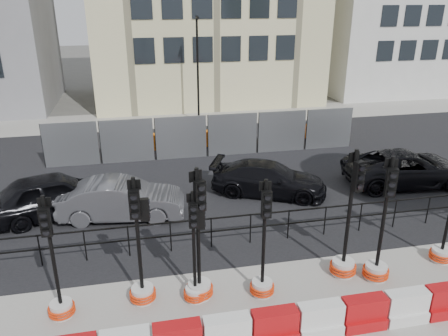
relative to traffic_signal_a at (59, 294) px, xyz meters
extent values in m
plane|color=#51514C|center=(5.18, 1.05, -0.65)|extent=(120.00, 120.00, 0.00)
cube|color=black|center=(5.18, 8.05, -0.63)|extent=(40.00, 14.00, 0.03)
cube|color=gray|center=(5.18, 17.05, -0.64)|extent=(40.00, 4.00, 0.02)
cylinder|color=black|center=(-0.82, 2.25, -0.15)|extent=(0.04, 0.04, 1.00)
cylinder|color=black|center=(0.38, 2.25, -0.15)|extent=(0.04, 0.04, 1.00)
cylinder|color=black|center=(1.58, 2.25, -0.15)|extent=(0.04, 0.04, 1.00)
cylinder|color=black|center=(2.78, 2.25, -0.15)|extent=(0.04, 0.04, 1.00)
cylinder|color=black|center=(3.98, 2.25, -0.15)|extent=(0.04, 0.04, 1.00)
cylinder|color=black|center=(5.18, 2.25, -0.15)|extent=(0.04, 0.04, 1.00)
cylinder|color=black|center=(6.38, 2.25, -0.15)|extent=(0.04, 0.04, 1.00)
cylinder|color=black|center=(7.58, 2.25, -0.15)|extent=(0.04, 0.04, 1.00)
cylinder|color=black|center=(8.78, 2.25, -0.15)|extent=(0.04, 0.04, 1.00)
cylinder|color=black|center=(9.98, 2.25, -0.15)|extent=(0.04, 0.04, 1.00)
cylinder|color=black|center=(11.18, 2.25, -0.15)|extent=(0.04, 0.04, 1.00)
cube|color=black|center=(5.18, 2.25, 0.33)|extent=(18.00, 0.04, 0.04)
cube|color=black|center=(5.18, 2.25, -0.10)|extent=(18.00, 0.04, 0.04)
cube|color=gray|center=(-0.82, 10.05, 0.35)|extent=(2.30, 0.05, 2.00)
cylinder|color=black|center=(-1.97, 10.05, 0.35)|extent=(0.05, 0.05, 2.00)
cube|color=gray|center=(1.58, 10.05, 0.35)|extent=(2.30, 0.05, 2.00)
cylinder|color=black|center=(0.43, 10.05, 0.35)|extent=(0.05, 0.05, 2.00)
cube|color=gray|center=(3.98, 10.05, 0.35)|extent=(2.30, 0.05, 2.00)
cylinder|color=black|center=(2.83, 10.05, 0.35)|extent=(0.05, 0.05, 2.00)
cube|color=gray|center=(6.38, 10.05, 0.35)|extent=(2.30, 0.05, 2.00)
cylinder|color=black|center=(5.23, 10.05, 0.35)|extent=(0.05, 0.05, 2.00)
cube|color=gray|center=(8.78, 10.05, 0.35)|extent=(2.30, 0.05, 2.00)
cylinder|color=black|center=(7.63, 10.05, 0.35)|extent=(0.05, 0.05, 2.00)
cube|color=gray|center=(11.18, 10.05, 0.35)|extent=(2.30, 0.05, 2.00)
cylinder|color=black|center=(10.03, 10.05, 0.35)|extent=(0.05, 0.05, 2.00)
cube|color=#F55E10|center=(1.18, 11.55, -0.25)|extent=(1.00, 0.40, 0.80)
cube|color=#F55E10|center=(3.18, 11.55, -0.25)|extent=(1.00, 0.40, 0.80)
cube|color=#F55E10|center=(5.18, 11.55, -0.25)|extent=(1.00, 0.40, 0.80)
cube|color=#F55E10|center=(7.18, 11.55, -0.25)|extent=(1.00, 0.40, 0.80)
cube|color=#F55E10|center=(9.18, 11.55, -0.25)|extent=(1.00, 0.40, 0.80)
cube|color=#F55E10|center=(11.18, 11.55, -0.25)|extent=(1.00, 0.40, 0.80)
cylinder|color=black|center=(5.68, 16.05, 2.35)|extent=(0.12, 0.12, 6.00)
cube|color=black|center=(5.68, 15.80, 5.25)|extent=(0.12, 0.50, 0.12)
cube|color=red|center=(2.55, -1.75, -0.10)|extent=(1.00, 0.35, 0.50)
cube|color=white|center=(3.60, -1.75, -0.10)|extent=(1.00, 0.35, 0.50)
cube|color=red|center=(4.65, -1.75, -0.50)|extent=(1.00, 0.50, 0.30)
cube|color=red|center=(4.65, -1.75, -0.10)|extent=(1.00, 0.35, 0.50)
cube|color=white|center=(5.70, -1.75, -0.50)|extent=(1.00, 0.50, 0.30)
cube|color=white|center=(5.70, -1.75, -0.10)|extent=(1.00, 0.35, 0.50)
cube|color=red|center=(6.75, -1.75, -0.50)|extent=(1.00, 0.50, 0.30)
cube|color=red|center=(6.75, -1.75, -0.10)|extent=(1.00, 0.35, 0.50)
cube|color=white|center=(7.80, -1.75, -0.50)|extent=(1.00, 0.50, 0.30)
cube|color=white|center=(7.80, -1.75, -0.10)|extent=(1.00, 0.35, 0.50)
cube|color=red|center=(8.85, -1.75, -0.50)|extent=(1.00, 0.50, 0.30)
cube|color=red|center=(8.85, -1.75, -0.10)|extent=(1.00, 0.35, 0.50)
cylinder|color=silver|center=(0.00, 0.01, -0.46)|extent=(0.51, 0.51, 0.38)
torus|color=red|center=(0.00, 0.01, -0.53)|extent=(0.62, 0.62, 0.05)
torus|color=red|center=(0.00, 0.01, -0.46)|extent=(0.62, 0.62, 0.05)
torus|color=red|center=(0.00, 0.01, -0.38)|extent=(0.62, 0.62, 0.05)
cylinder|color=black|center=(0.00, 0.01, 1.07)|extent=(0.09, 0.09, 2.86)
cube|color=black|center=(0.00, -0.10, 1.92)|extent=(0.23, 0.14, 0.67)
cylinder|color=black|center=(-0.01, -0.18, 1.71)|extent=(0.14, 0.05, 0.14)
cylinder|color=black|center=(-0.01, -0.18, 1.92)|extent=(0.14, 0.05, 0.14)
cylinder|color=black|center=(-0.01, -0.18, 2.13)|extent=(0.14, 0.05, 0.14)
cube|color=black|center=(0.00, 0.07, 2.30)|extent=(0.29, 0.04, 0.23)
cylinder|color=silver|center=(1.89, 0.18, -0.45)|extent=(0.54, 0.54, 0.40)
torus|color=red|center=(1.89, 0.18, -0.53)|extent=(0.66, 0.66, 0.05)
torus|color=red|center=(1.89, 0.18, -0.45)|extent=(0.66, 0.66, 0.05)
torus|color=red|center=(1.89, 0.18, -0.37)|extent=(0.66, 0.66, 0.05)
cylinder|color=black|center=(1.89, 0.18, 1.17)|extent=(0.09, 0.09, 3.03)
cube|color=black|center=(1.88, 0.06, 2.07)|extent=(0.25, 0.16, 0.71)
cylinder|color=black|center=(1.87, -0.02, 1.85)|extent=(0.16, 0.07, 0.15)
cylinder|color=black|center=(1.87, -0.02, 2.07)|extent=(0.16, 0.07, 0.15)
cylinder|color=black|center=(1.87, -0.02, 2.30)|extent=(0.16, 0.07, 0.15)
cube|color=black|center=(1.89, 0.24, 2.48)|extent=(0.30, 0.06, 0.24)
cube|color=black|center=(2.09, 0.16, 1.87)|extent=(0.21, 0.15, 0.55)
cylinder|color=silver|center=(3.28, 0.05, -0.44)|extent=(0.57, 0.57, 0.42)
torus|color=red|center=(3.28, 0.05, -0.52)|extent=(0.69, 0.69, 0.05)
torus|color=red|center=(3.28, 0.05, -0.44)|extent=(0.69, 0.69, 0.05)
torus|color=red|center=(3.28, 0.05, -0.35)|extent=(0.69, 0.69, 0.05)
cylinder|color=black|center=(3.28, 0.05, 1.25)|extent=(0.10, 0.10, 3.17)
cube|color=black|center=(3.33, -0.07, 2.20)|extent=(0.29, 0.22, 0.74)
cylinder|color=black|center=(3.35, -0.14, 1.97)|extent=(0.17, 0.10, 0.16)
cylinder|color=black|center=(3.35, -0.14, 2.20)|extent=(0.17, 0.10, 0.16)
cylinder|color=black|center=(3.35, -0.14, 2.44)|extent=(0.17, 0.10, 0.16)
cube|color=black|center=(3.26, 0.11, 2.63)|extent=(0.31, 0.14, 0.25)
cylinder|color=silver|center=(3.16, -0.03, -0.47)|extent=(0.48, 0.48, 0.36)
torus|color=red|center=(3.16, -0.03, -0.54)|extent=(0.58, 0.58, 0.04)
torus|color=red|center=(3.16, -0.03, -0.47)|extent=(0.58, 0.58, 0.04)
torus|color=red|center=(3.16, -0.03, -0.40)|extent=(0.58, 0.58, 0.04)
cylinder|color=black|center=(3.16, -0.03, 0.97)|extent=(0.08, 0.08, 2.69)
cube|color=black|center=(3.16, -0.14, 1.78)|extent=(0.22, 0.14, 0.63)
cylinder|color=black|center=(3.15, -0.21, 1.58)|extent=(0.14, 0.05, 0.13)
cylinder|color=black|center=(3.15, -0.21, 1.78)|extent=(0.14, 0.05, 0.13)
cylinder|color=black|center=(3.15, -0.21, 1.97)|extent=(0.14, 0.05, 0.13)
cube|color=black|center=(3.17, 0.02, 2.13)|extent=(0.27, 0.04, 0.22)
cube|color=black|center=(3.34, -0.04, 1.60)|extent=(0.19, 0.13, 0.49)
cylinder|color=silver|center=(4.84, -0.16, -0.46)|extent=(0.52, 0.52, 0.38)
torus|color=red|center=(4.84, -0.16, -0.53)|extent=(0.62, 0.62, 0.05)
torus|color=red|center=(4.84, -0.16, -0.46)|extent=(0.62, 0.62, 0.05)
torus|color=red|center=(4.84, -0.16, -0.38)|extent=(0.62, 0.62, 0.05)
cylinder|color=black|center=(4.84, -0.16, 1.08)|extent=(0.09, 0.09, 2.88)
cube|color=black|center=(4.84, -0.27, 1.94)|extent=(0.24, 0.15, 0.67)
cylinder|color=black|center=(4.83, -0.35, 1.73)|extent=(0.15, 0.06, 0.14)
cylinder|color=black|center=(4.83, -0.35, 1.94)|extent=(0.15, 0.06, 0.14)
cylinder|color=black|center=(4.83, -0.35, 2.15)|extent=(0.15, 0.06, 0.14)
cube|color=black|center=(4.85, -0.10, 2.33)|extent=(0.29, 0.04, 0.23)
cylinder|color=silver|center=(7.21, 0.20, -0.43)|extent=(0.59, 0.59, 0.44)
torus|color=red|center=(7.21, 0.20, -0.52)|extent=(0.71, 0.71, 0.05)
torus|color=red|center=(7.21, 0.20, -0.43)|extent=(0.71, 0.71, 0.05)
torus|color=red|center=(7.21, 0.20, -0.34)|extent=(0.71, 0.71, 0.05)
cylinder|color=black|center=(7.21, 0.20, 1.31)|extent=(0.10, 0.10, 3.27)
cube|color=black|center=(7.26, 0.08, 2.30)|extent=(0.30, 0.23, 0.76)
cylinder|color=black|center=(7.29, 0.00, 2.06)|extent=(0.17, 0.11, 0.16)
cylinder|color=black|center=(7.29, 0.00, 2.30)|extent=(0.17, 0.11, 0.16)
cylinder|color=black|center=(7.29, 0.00, 2.54)|extent=(0.17, 0.11, 0.16)
cube|color=black|center=(7.19, 0.27, 2.73)|extent=(0.32, 0.14, 0.26)
cube|color=black|center=(7.42, 0.28, 2.08)|extent=(0.25, 0.21, 0.60)
cylinder|color=silver|center=(7.99, -0.14, -0.44)|extent=(0.57, 0.57, 0.42)
torus|color=red|center=(7.99, -0.14, -0.52)|extent=(0.69, 0.69, 0.05)
torus|color=red|center=(7.99, -0.14, -0.44)|extent=(0.69, 0.69, 0.05)
torus|color=red|center=(7.99, -0.14, -0.35)|extent=(0.69, 0.69, 0.05)
cylinder|color=black|center=(7.99, -0.14, 1.25)|extent=(0.09, 0.09, 3.17)
cube|color=black|center=(7.96, -0.26, 2.20)|extent=(0.28, 0.21, 0.74)
cylinder|color=black|center=(7.94, -0.34, 1.97)|extent=(0.17, 0.09, 0.16)
cylinder|color=black|center=(7.94, -0.34, 2.20)|extent=(0.17, 0.09, 0.16)
cylinder|color=black|center=(7.94, -0.34, 2.43)|extent=(0.17, 0.09, 0.16)
cube|color=black|center=(8.01, -0.08, 2.62)|extent=(0.31, 0.11, 0.25)
cylinder|color=silver|center=(10.24, 0.24, -0.45)|extent=(0.53, 0.53, 0.40)
torus|color=red|center=(10.24, 0.24, -0.53)|extent=(0.64, 0.64, 0.05)
torus|color=red|center=(10.24, 0.24, -0.45)|extent=(0.64, 0.64, 0.05)
torus|color=red|center=(10.24, 0.24, -0.37)|extent=(0.64, 0.64, 0.05)
imported|color=black|center=(-0.87, 5.43, 0.11)|extent=(4.41, 5.50, 1.51)
imported|color=#49494E|center=(1.36, 4.73, 0.03)|extent=(2.48, 4.50, 1.36)
imported|color=black|center=(6.76, 5.55, -0.02)|extent=(5.00, 5.62, 1.25)
imported|color=black|center=(12.39, 5.35, 0.04)|extent=(3.00, 5.27, 1.37)
camera|label=1|loc=(2.07, -8.88, 6.43)|focal=35.00mm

